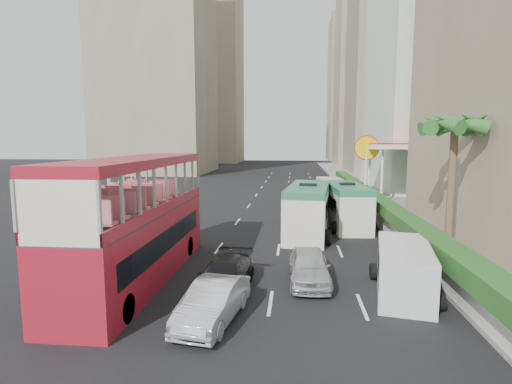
# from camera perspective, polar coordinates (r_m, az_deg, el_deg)

# --- Properties ---
(ground_plane) EXTENTS (200.00, 200.00, 0.00)m
(ground_plane) POSITION_cam_1_polar(r_m,az_deg,el_deg) (16.59, 3.92, -12.90)
(ground_plane) COLOR black
(ground_plane) RESTS_ON ground
(double_decker_bus) EXTENTS (2.50, 11.00, 5.06)m
(double_decker_bus) POSITION_cam_1_polar(r_m,az_deg,el_deg) (17.13, -16.54, -3.75)
(double_decker_bus) COLOR maroon
(double_decker_bus) RESTS_ON ground
(car_silver_lane_a) EXTENTS (1.99, 4.08, 1.29)m
(car_silver_lane_a) POSITION_cam_1_polar(r_m,az_deg,el_deg) (13.48, -6.09, -17.90)
(car_silver_lane_a) COLOR silver
(car_silver_lane_a) RESTS_ON ground
(car_silver_lane_b) EXTENTS (1.70, 4.05, 1.37)m
(car_silver_lane_b) POSITION_cam_1_polar(r_m,az_deg,el_deg) (16.81, 7.58, -12.68)
(car_silver_lane_b) COLOR silver
(car_silver_lane_b) RESTS_ON ground
(car_black) EXTENTS (2.13, 4.45, 1.25)m
(car_black) POSITION_cam_1_polar(r_m,az_deg,el_deg) (15.70, -4.60, -14.12)
(car_black) COLOR black
(car_black) RESTS_ON ground
(van_asset) EXTENTS (2.68, 5.20, 1.40)m
(van_asset) POSITION_cam_1_polar(r_m,az_deg,el_deg) (34.31, 6.41, -2.30)
(van_asset) COLOR silver
(van_asset) RESTS_ON ground
(minibus_near) EXTENTS (3.07, 7.08, 3.04)m
(minibus_near) POSITION_cam_1_polar(r_m,az_deg,el_deg) (24.50, 7.45, -2.61)
(minibus_near) COLOR silver
(minibus_near) RESTS_ON ground
(minibus_far) EXTENTS (2.63, 6.53, 2.83)m
(minibus_far) POSITION_cam_1_polar(r_m,az_deg,el_deg) (27.25, 12.77, -1.95)
(minibus_far) COLOR silver
(minibus_far) RESTS_ON ground
(panel_van_near) EXTENTS (2.69, 4.87, 1.84)m
(panel_van_near) POSITION_cam_1_polar(r_m,az_deg,el_deg) (16.26, 20.37, -10.36)
(panel_van_near) COLOR silver
(panel_van_near) RESTS_ON ground
(panel_van_far) EXTENTS (2.61, 5.48, 2.12)m
(panel_van_far) POSITION_cam_1_polar(r_m,az_deg,el_deg) (38.40, 10.68, 0.25)
(panel_van_far) COLOR silver
(panel_van_far) RESTS_ON ground
(sidewalk) EXTENTS (6.00, 120.00, 0.18)m
(sidewalk) POSITION_cam_1_polar(r_m,az_deg,el_deg) (41.84, 17.35, -0.72)
(sidewalk) COLOR #99968C
(sidewalk) RESTS_ON ground
(kerb_wall) EXTENTS (0.30, 44.00, 1.00)m
(kerb_wall) POSITION_cam_1_polar(r_m,az_deg,el_deg) (30.54, 16.43, -2.46)
(kerb_wall) COLOR silver
(kerb_wall) RESTS_ON sidewalk
(hedge) EXTENTS (1.10, 44.00, 0.70)m
(hedge) POSITION_cam_1_polar(r_m,az_deg,el_deg) (30.42, 16.48, -0.89)
(hedge) COLOR #2D6626
(hedge) RESTS_ON kerb_wall
(palm_tree) EXTENTS (0.36, 0.36, 6.40)m
(palm_tree) POSITION_cam_1_polar(r_m,az_deg,el_deg) (21.04, 26.09, 0.17)
(palm_tree) COLOR brown
(palm_tree) RESTS_ON sidewalk
(shell_station) EXTENTS (6.50, 8.00, 5.50)m
(shell_station) POSITION_cam_1_polar(r_m,az_deg,el_deg) (39.85, 19.49, 2.65)
(shell_station) COLOR silver
(shell_station) RESTS_ON ground
(tower_mid) EXTENTS (16.00, 16.00, 50.00)m
(tower_mid) POSITION_cam_1_polar(r_m,az_deg,el_deg) (78.04, 19.79, 21.26)
(tower_mid) COLOR gray
(tower_mid) RESTS_ON ground
(tower_far_a) EXTENTS (14.00, 14.00, 44.00)m
(tower_far_a) POSITION_cam_1_polar(r_m,az_deg,el_deg) (100.28, 15.65, 16.46)
(tower_far_a) COLOR tan
(tower_far_a) RESTS_ON ground
(tower_far_b) EXTENTS (14.00, 14.00, 40.00)m
(tower_far_b) POSITION_cam_1_polar(r_m,az_deg,el_deg) (121.54, 13.76, 13.92)
(tower_far_b) COLOR gray
(tower_far_b) RESTS_ON ground
(tower_left_a) EXTENTS (18.00, 18.00, 52.00)m
(tower_left_a) POSITION_cam_1_polar(r_m,az_deg,el_deg) (77.35, -14.14, 22.36)
(tower_left_a) COLOR gray
(tower_left_a) RESTS_ON ground
(tower_left_b) EXTENTS (16.00, 16.00, 46.00)m
(tower_left_b) POSITION_cam_1_polar(r_m,az_deg,el_deg) (109.28, -6.63, 16.43)
(tower_left_b) COLOR tan
(tower_left_b) RESTS_ON ground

